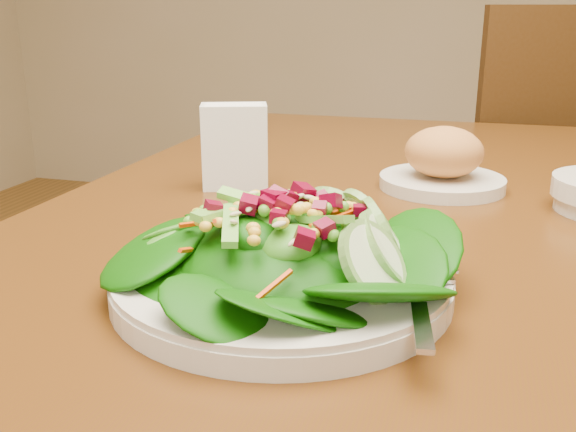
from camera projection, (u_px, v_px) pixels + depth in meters
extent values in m
cube|color=#442609|center=(405.00, 225.00, 0.80)|extent=(0.90, 1.40, 0.04)
cylinder|color=black|center=(268.00, 275.00, 1.60)|extent=(0.07, 0.07, 0.71)
cube|color=black|center=(520.00, 208.00, 1.75)|extent=(0.59, 0.59, 0.04)
cylinder|color=black|center=(548.00, 263.00, 2.02)|extent=(0.04, 0.04, 0.45)
cylinder|color=black|center=(424.00, 266.00, 2.00)|extent=(0.04, 0.04, 0.45)
cylinder|color=black|center=(464.00, 325.00, 1.63)|extent=(0.04, 0.04, 0.45)
cube|color=black|center=(572.00, 121.00, 1.46)|extent=(0.42, 0.18, 0.50)
cylinder|color=beige|center=(282.00, 281.00, 0.56)|extent=(0.29, 0.29, 0.02)
ellipsoid|color=#073603|center=(282.00, 247.00, 0.55)|extent=(0.20, 0.20, 0.04)
cube|color=silver|center=(425.00, 298.00, 0.49)|extent=(0.05, 0.18, 0.01)
cylinder|color=beige|center=(442.00, 182.00, 0.89)|extent=(0.17, 0.17, 0.02)
ellipsoid|color=#B5783C|center=(444.00, 152.00, 0.87)|extent=(0.11, 0.11, 0.07)
cube|color=white|center=(235.00, 146.00, 0.88)|extent=(0.10, 0.08, 0.11)
cube|color=white|center=(235.00, 140.00, 0.87)|extent=(0.08, 0.06, 0.10)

